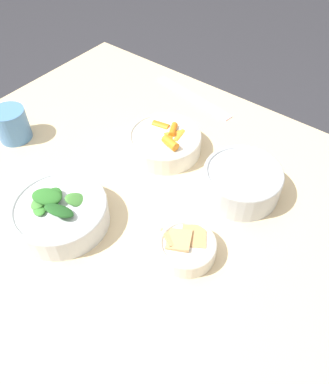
# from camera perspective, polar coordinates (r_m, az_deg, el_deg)

# --- Properties ---
(ground_plane) EXTENTS (10.00, 10.00, 0.00)m
(ground_plane) POSITION_cam_1_polar(r_m,az_deg,el_deg) (1.47, -2.48, -19.14)
(ground_plane) COLOR #2D2D33
(dining_table) EXTENTS (1.12, 0.94, 0.72)m
(dining_table) POSITION_cam_1_polar(r_m,az_deg,el_deg) (0.93, -3.70, -4.55)
(dining_table) COLOR beige
(dining_table) RESTS_ON ground_plane
(bowl_carrots) EXTENTS (0.18, 0.18, 0.07)m
(bowl_carrots) POSITION_cam_1_polar(r_m,az_deg,el_deg) (0.94, 0.06, 7.72)
(bowl_carrots) COLOR silver
(bowl_carrots) RESTS_ON dining_table
(bowl_greens) EXTENTS (0.20, 0.20, 0.09)m
(bowl_greens) POSITION_cam_1_polar(r_m,az_deg,el_deg) (0.80, -15.54, -3.00)
(bowl_greens) COLOR silver
(bowl_greens) RESTS_ON dining_table
(bowl_beans_hotdog) EXTENTS (0.17, 0.17, 0.07)m
(bowl_beans_hotdog) POSITION_cam_1_polar(r_m,az_deg,el_deg) (0.85, 11.65, 1.42)
(bowl_beans_hotdog) COLOR silver
(bowl_beans_hotdog) RESTS_ON dining_table
(bowl_cookies) EXTENTS (0.12, 0.12, 0.04)m
(bowl_cookies) POSITION_cam_1_polar(r_m,az_deg,el_deg) (0.74, 3.38, -8.34)
(bowl_cookies) COLOR silver
(bowl_cookies) RESTS_ON dining_table
(ruler) EXTENTS (0.28, 0.07, 0.00)m
(ruler) POSITION_cam_1_polar(r_m,az_deg,el_deg) (1.14, 4.32, 14.19)
(ruler) COLOR #EFB7C6
(ruler) RESTS_ON dining_table
(cup) EXTENTS (0.08, 0.08, 0.08)m
(cup) POSITION_cam_1_polar(r_m,az_deg,el_deg) (1.04, -22.24, 9.51)
(cup) COLOR #4C7FB7
(cup) RESTS_ON dining_table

